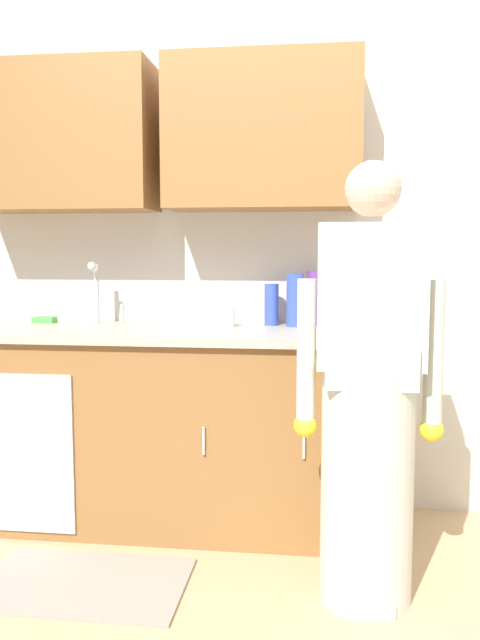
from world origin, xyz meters
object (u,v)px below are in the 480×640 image
bottle_cleaner_spray (316,298)px  bottle_water_tall (271,305)px  cup_by_sink (227,318)px  sponge (44,320)px  sink (95,330)px  bottle_dish_liquid (295,300)px  person_at_sink (368,418)px

bottle_cleaner_spray → bottle_water_tall: (-0.21, -0.01, -0.03)m
cup_by_sink → sponge: (-0.95, 0.08, -0.03)m
sink → cup_by_sink: (0.63, 0.08, 0.06)m
bottle_cleaner_spray → bottle_dish_liquid: bearing=-150.6°
bottle_cleaner_spray → bottle_water_tall: bottle_cleaner_spray is taller
cup_by_sink → bottle_cleaner_spray: bearing=16.1°
bottle_cleaner_spray → cup_by_sink: bearing=-163.9°
sink → person_at_sink: (1.26, -0.61, -0.23)m
bottle_water_tall → person_at_sink: bearing=-62.2°
bottle_cleaner_spray → bottle_dish_liquid: size_ratio=1.04×
person_at_sink → cup_by_sink: 0.98m
person_at_sink → bottle_dish_liquid: bearing=112.0°
sink → bottle_water_tall: bearing=13.0°
person_at_sink → bottle_dish_liquid: 0.90m
bottle_dish_liquid → sink: bearing=-171.1°
sink → bottle_cleaner_spray: size_ratio=1.88×
bottle_cleaner_spray → sink: bearing=-169.0°
person_at_sink → bottle_dish_liquid: (-0.30, 0.76, 0.38)m
bottle_cleaner_spray → bottle_dish_liquid: 0.11m
bottle_dish_liquid → sponge: 1.28m
cup_by_sink → person_at_sink: bearing=-47.7°
person_at_sink → bottle_dish_liquid: size_ratio=6.36×
sink → bottle_cleaner_spray: sink is taller
person_at_sink → bottle_water_tall: size_ratio=7.96×
person_at_sink → cup_by_sink: (-0.63, 0.69, 0.29)m
sink → bottle_dish_liquid: sink is taller
bottle_cleaner_spray → person_at_sink: bearing=-75.7°
sink → bottle_water_tall: 0.86m
cup_by_sink → sponge: size_ratio=0.82×
sink → sponge: (-0.33, 0.16, 0.03)m
cup_by_sink → sponge: 0.96m
bottle_cleaner_spray → bottle_dish_liquid: (-0.10, -0.06, -0.01)m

